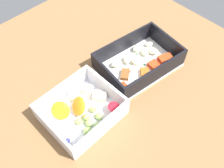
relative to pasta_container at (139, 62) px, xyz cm
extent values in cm
cube|color=brown|center=(10.98, 0.06, -2.71)|extent=(80.00, 80.00, 2.00)
cube|color=white|center=(0.18, -0.08, -1.41)|extent=(21.40, 15.79, 0.60)
cube|color=black|center=(-9.37, 1.16, 1.34)|extent=(2.31, 13.31, 4.88)
cube|color=black|center=(9.72, -1.32, 1.34)|extent=(2.31, 13.31, 4.88)
cube|color=black|center=(1.00, 6.24, 1.34)|extent=(18.57, 2.99, 4.88)
cube|color=black|center=(-0.64, -6.40, 1.34)|extent=(18.57, 2.99, 4.88)
ellipsoid|color=beige|center=(-5.61, 0.44, -0.15)|extent=(3.10, 3.32, 1.36)
ellipsoid|color=beige|center=(-3.36, -3.88, -0.14)|extent=(2.91, 2.16, 1.38)
ellipsoid|color=beige|center=(4.54, -3.71, -0.10)|extent=(3.38, 2.86, 1.44)
ellipsoid|color=beige|center=(-6.98, -2.60, -0.34)|extent=(2.64, 2.35, 1.09)
ellipsoid|color=beige|center=(1.61, -2.78, -0.17)|extent=(3.15, 3.24, 1.33)
ellipsoid|color=beige|center=(-3.64, -1.33, -0.21)|extent=(2.53, 3.01, 1.28)
ellipsoid|color=beige|center=(0.45, -0.78, -0.14)|extent=(2.21, 2.95, 1.38)
ellipsoid|color=beige|center=(2.63, -0.04, -0.33)|extent=(2.42, 1.87, 1.10)
cube|color=red|center=(-2.14, 3.22, -0.44)|extent=(2.71, 3.03, 1.32)
cube|color=red|center=(-5.76, 3.94, -0.24)|extent=(4.15, 3.47, 1.74)
cube|color=brown|center=(5.15, 0.53, -0.60)|extent=(3.75, 3.54, 1.02)
cube|color=red|center=(8.23, 2.65, -0.59)|extent=(2.24, 2.91, 1.04)
cube|color=#AD5B1E|center=(1.57, 3.41, -0.52)|extent=(3.84, 3.92, 1.18)
cube|color=#387A33|center=(0.60, -3.55, -1.01)|extent=(0.60, 0.40, 0.20)
cube|color=#387A33|center=(-0.40, -0.96, -1.01)|extent=(0.60, 0.40, 0.20)
cube|color=#387A33|center=(-1.06, 0.98, -1.01)|extent=(0.60, 0.40, 0.20)
cube|color=#387A33|center=(-3.60, -4.34, -1.01)|extent=(0.60, 0.40, 0.20)
cube|color=#387A33|center=(-2.33, -2.85, -1.01)|extent=(0.60, 0.40, 0.20)
cube|color=white|center=(19.82, 0.88, -1.41)|extent=(16.12, 14.15, 0.60)
cube|color=white|center=(12.15, 0.78, 1.17)|extent=(0.78, 13.96, 4.54)
cube|color=white|center=(27.49, 0.98, 1.17)|extent=(0.78, 13.96, 4.54)
cube|color=white|center=(19.74, 7.56, 1.17)|extent=(14.75, 0.79, 4.54)
cube|color=white|center=(19.91, -5.79, 1.17)|extent=(14.75, 0.79, 4.54)
ellipsoid|color=orange|center=(23.35, -1.85, 1.00)|extent=(5.65, 5.70, 4.02)
ellipsoid|color=orange|center=(19.85, -0.07, 1.13)|extent=(4.84, 5.21, 4.27)
cube|color=#F4EACC|center=(15.39, -2.91, -0.20)|extent=(3.40, 3.73, 1.81)
cube|color=#F4EACC|center=(14.30, 0.79, -0.19)|extent=(3.66, 3.82, 1.83)
cube|color=#F4EACC|center=(18.45, -3.37, -0.28)|extent=(3.22, 3.44, 1.66)
sphere|color=#9ECC60|center=(17.61, 2.16, -0.33)|extent=(1.55, 1.55, 1.55)
sphere|color=#9ECC60|center=(17.81, 4.36, -0.28)|extent=(1.64, 1.64, 1.64)
sphere|color=#9ECC60|center=(20.50, 4.12, -0.27)|extent=(1.67, 1.67, 1.67)
sphere|color=#9ECC60|center=(19.74, 6.20, -0.25)|extent=(1.72, 1.72, 1.72)
sphere|color=#9ECC60|center=(21.99, 5.47, -0.18)|extent=(1.84, 1.84, 1.84)
sphere|color=#9ECC60|center=(21.83, 2.33, -0.32)|extent=(1.57, 1.57, 1.57)
sphere|color=#9ECC60|center=(19.92, 2.69, -0.28)|extent=(1.65, 1.65, 1.65)
cone|color=red|center=(14.35, 5.45, -0.04)|extent=(2.66, 2.66, 2.12)
sphere|color=navy|center=(22.69, 6.59, -0.56)|extent=(1.09, 1.09, 1.09)
sphere|color=navy|center=(26.28, 4.06, -0.54)|extent=(1.13, 1.13, 1.13)
sphere|color=navy|center=(25.21, 6.06, -0.59)|extent=(1.02, 1.02, 1.02)
camera|label=1|loc=(34.06, 25.33, 47.72)|focal=39.70mm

